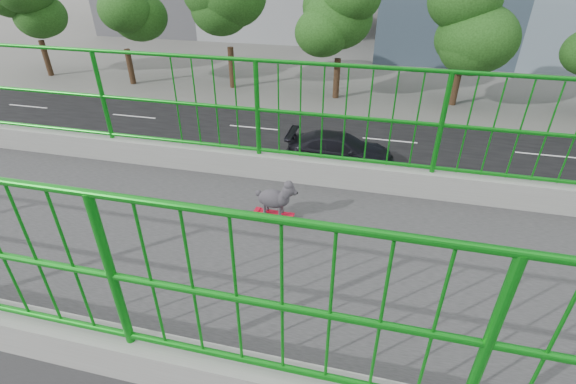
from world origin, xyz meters
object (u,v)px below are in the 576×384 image
at_px(car_2, 179,164).
at_px(car_6, 99,195).
at_px(car_1, 333,226).
at_px(car_7, 293,176).
at_px(skateboard, 274,214).
at_px(poodle, 275,197).
at_px(car_3, 340,149).

height_order(car_2, car_6, car_2).
height_order(car_1, car_7, car_7).
xyz_separation_m(skateboard, car_2, (-11.86, -7.93, -6.36)).
bearing_deg(car_2, car_7, -90.00).
relative_size(skateboard, car_1, 0.10).
relative_size(car_1, car_7, 0.82).
bearing_deg(car_7, car_1, -144.82).
bearing_deg(poodle, car_6, -128.22).
bearing_deg(poodle, car_1, -175.40).
height_order(skateboard, car_7, skateboard).
distance_m(car_1, car_7, 3.92).
relative_size(poodle, car_6, 0.10).
height_order(car_1, car_2, car_1).
bearing_deg(car_3, car_1, -174.72).
height_order(skateboard, poodle, poodle).
xyz_separation_m(poodle, car_7, (-11.86, -2.51, -6.49)).
distance_m(car_2, car_7, 5.44).
relative_size(skateboard, car_7, 0.08).
xyz_separation_m(skateboard, car_6, (-8.66, -9.90, -6.39)).
bearing_deg(car_6, skateboard, 48.81).
height_order(poodle, car_3, poodle).
relative_size(poodle, car_1, 0.11).
height_order(poodle, car_1, poodle).
bearing_deg(skateboard, car_6, -128.29).
xyz_separation_m(skateboard, car_1, (-8.66, -0.23, -6.33)).
height_order(poodle, car_7, poodle).
bearing_deg(car_2, car_6, 148.38).
bearing_deg(car_1, car_3, -174.72).
xyz_separation_m(car_3, car_6, (6.40, -9.07, -0.11)).
bearing_deg(car_7, poodle, -168.04).
distance_m(skateboard, car_3, 16.34).
bearing_deg(poodle, car_2, -143.27).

